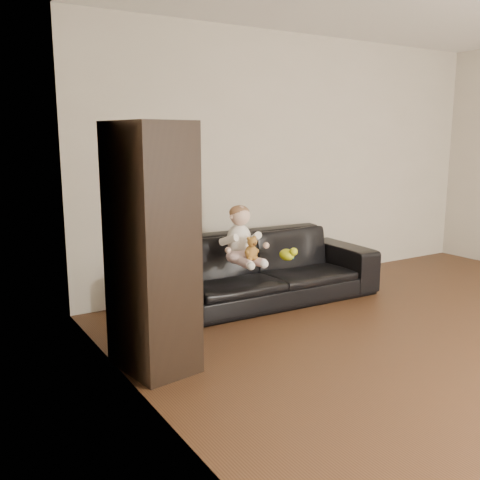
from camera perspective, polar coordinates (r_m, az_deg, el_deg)
wall_back at (r=5.84m, az=6.29°, el=8.42°), size 5.00×0.00×5.00m
wall_left at (r=2.16m, az=-1.48°, el=4.17°), size 0.00×5.50×5.50m
sofa at (r=5.12m, az=2.55°, el=-2.97°), size 2.23×0.93×0.64m
cabinet at (r=3.56m, az=-9.43°, el=-0.97°), size 0.50×0.63×1.65m
shelf_item at (r=3.51m, az=-9.32°, el=5.01°), size 0.22×0.28×0.28m
baby at (r=4.77m, az=0.09°, el=0.15°), size 0.35×0.44×0.53m
teddy_bear at (r=4.66m, az=1.24°, el=-0.93°), size 0.13×0.13×0.21m
toy_green at (r=4.97m, az=5.02°, el=-1.58°), size 0.16×0.18×0.11m
toy_rattle at (r=5.04m, az=4.71°, el=-1.69°), size 0.08×0.08×0.06m
toy_blue_disc at (r=5.07m, az=5.29°, el=-1.88°), size 0.11×0.11×0.01m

